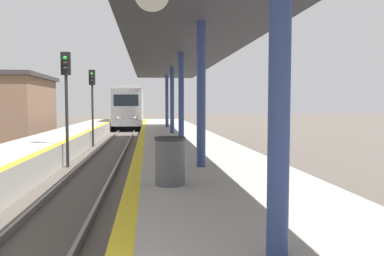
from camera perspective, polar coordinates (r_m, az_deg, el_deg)
The scene contains 5 objects.
train at distance 45.58m, azimuth -9.23°, elevation 3.10°, with size 2.82×21.81×4.33m.
signal_mid at distance 15.85m, azimuth -18.63°, elevation 5.88°, with size 0.36×0.31×4.62m.
signal_far at distance 23.36m, azimuth -14.96°, elevation 5.14°, with size 0.36×0.31×4.62m.
station_canopy at distance 15.38m, azimuth -1.67°, elevation 11.50°, with size 4.26×28.56×3.89m.
trash_bin at distance 7.48m, azimuth -3.37°, elevation -5.02°, with size 0.63×0.63×0.95m.
Camera 1 is at (1.96, -2.04, 2.53)m, focal length 35.00 mm.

